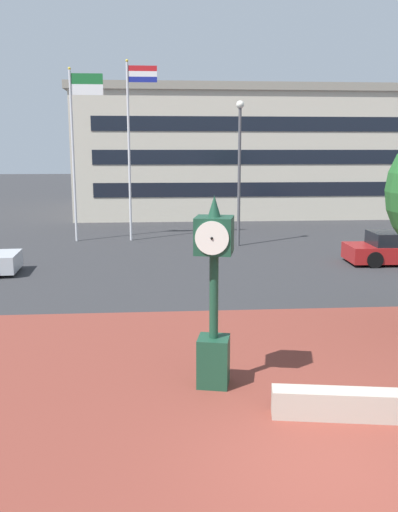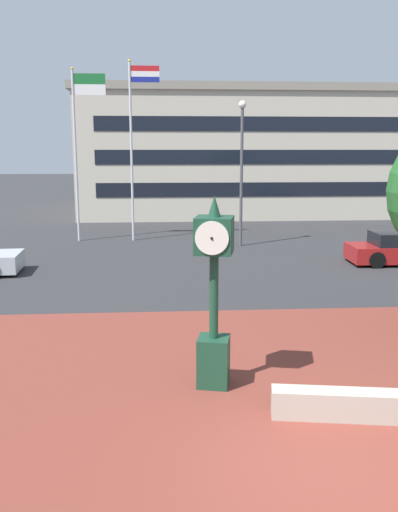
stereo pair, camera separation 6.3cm
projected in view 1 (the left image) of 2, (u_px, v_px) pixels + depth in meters
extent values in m
plane|color=#2D2D30|center=(333.00, 469.00, 7.82)|extent=(200.00, 200.00, 0.00)
cube|color=brown|center=(298.00, 406.00, 9.75)|extent=(44.00, 11.95, 0.01)
cube|color=#ADA393|center=(367.00, 405.00, 9.24)|extent=(3.22, 0.90, 0.50)
cube|color=#19422D|center=(213.00, 361.00, 10.55)|extent=(0.71, 0.71, 0.97)
cylinder|color=#19422D|center=(214.00, 296.00, 10.30)|extent=(0.17, 0.17, 1.65)
cube|color=#19422D|center=(214.00, 235.00, 10.07)|extent=(0.82, 0.82, 0.68)
cylinder|color=silver|center=(216.00, 232.00, 10.42)|extent=(0.60, 0.16, 0.61)
sphere|color=black|center=(216.00, 232.00, 10.44)|extent=(0.05, 0.05, 0.05)
cylinder|color=silver|center=(212.00, 238.00, 9.73)|extent=(0.60, 0.16, 0.61)
sphere|color=black|center=(212.00, 238.00, 9.71)|extent=(0.05, 0.05, 0.05)
cone|color=#19422D|center=(214.00, 206.00, 9.97)|extent=(0.24, 0.24, 0.39)
cylinder|color=black|center=(0.00, 261.00, 20.97)|extent=(0.65, 0.25, 0.64)
cube|color=black|center=(395.00, 239.00, 21.86)|extent=(1.97, 1.59, 0.56)
cylinder|color=black|center=(360.00, 252.00, 22.75)|extent=(0.65, 0.24, 0.64)
cylinder|color=black|center=(375.00, 260.00, 21.12)|extent=(0.65, 0.24, 0.64)
cylinder|color=silver|center=(73.00, 158.00, 26.66)|extent=(0.12, 0.12, 8.25)
sphere|color=gold|center=(69.00, 69.00, 25.86)|extent=(0.14, 0.14, 0.14)
cube|color=#19662D|center=(87.00, 79.00, 26.01)|extent=(1.50, 0.02, 0.50)
cube|color=white|center=(87.00, 90.00, 26.11)|extent=(1.50, 0.02, 0.50)
cylinder|color=silver|center=(129.00, 154.00, 26.83)|extent=(0.12, 0.12, 8.63)
sphere|color=gold|center=(127.00, 61.00, 25.99)|extent=(0.14, 0.14, 0.14)
cube|color=red|center=(143.00, 68.00, 26.11)|extent=(1.37, 0.02, 0.26)
cube|color=white|center=(143.00, 74.00, 26.16)|extent=(1.37, 0.02, 0.26)
cube|color=navy|center=(143.00, 79.00, 26.21)|extent=(1.37, 0.02, 0.26)
cube|color=beige|center=(261.00, 156.00, 41.90)|extent=(26.63, 15.31, 8.14)
cube|color=gray|center=(262.00, 98.00, 41.08)|extent=(27.17, 15.61, 0.50)
cube|color=black|center=(283.00, 189.00, 34.78)|extent=(23.97, 0.04, 0.90)
cube|color=black|center=(284.00, 157.00, 34.39)|extent=(23.97, 0.04, 0.90)
cube|color=black|center=(285.00, 124.00, 34.00)|extent=(23.97, 0.04, 0.90)
cylinder|color=#4C4C51|center=(239.00, 178.00, 25.47)|extent=(0.14, 0.14, 6.39)
sphere|color=white|center=(240.00, 105.00, 24.83)|extent=(0.36, 0.36, 0.36)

